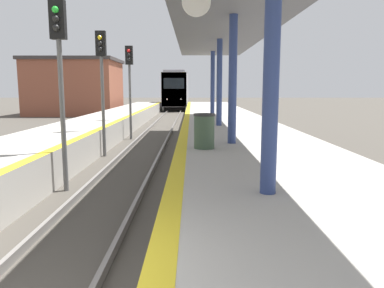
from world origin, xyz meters
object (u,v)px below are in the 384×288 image
signal_far (128,75)px  signal_mid (100,70)px  train (175,90)px  trash_bin (203,131)px  signal_near (58,60)px

signal_far → signal_mid: bearing=-92.7°
signal_far → train: bearing=87.8°
trash_bin → train: bearing=93.3°
signal_far → trash_bin: size_ratio=5.07×
train → signal_near: size_ratio=3.66×
train → trash_bin: bearing=-86.7°
train → signal_near: signal_near is taller
signal_near → signal_mid: 4.80m
train → trash_bin: size_ratio=18.56×
signal_near → signal_mid: bearing=91.7°
signal_near → trash_bin: 3.93m
signal_near → signal_mid: size_ratio=1.00×
train → signal_near: 39.53m
signal_near → train: bearing=88.2°
signal_mid → signal_near: bearing=-88.3°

